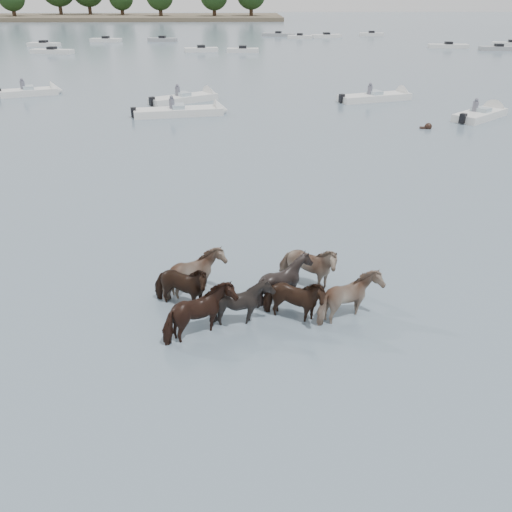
{
  "coord_description": "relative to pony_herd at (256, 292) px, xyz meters",
  "views": [
    {
      "loc": [
        -1.66,
        -12.45,
        7.58
      ],
      "look_at": [
        -1.28,
        0.31,
        1.1
      ],
      "focal_mm": 37.0,
      "sensor_mm": 36.0,
      "label": 1
    }
  ],
  "objects": [
    {
      "name": "ground",
      "position": [
        1.3,
        0.7,
        -0.56
      ],
      "size": [
        400.0,
        400.0,
        0.0
      ],
      "primitive_type": "plane",
      "color": "#4C5C6D",
      "rests_on": "ground"
    },
    {
      "name": "pony_herd",
      "position": [
        0.0,
        0.0,
        0.0
      ],
      "size": [
        6.26,
        4.11,
        1.54
      ],
      "color": "black",
      "rests_on": "ground"
    },
    {
      "name": "swimming_pony",
      "position": [
        11.01,
        19.98,
        -0.46
      ],
      "size": [
        0.72,
        0.44,
        0.44
      ],
      "color": "black",
      "rests_on": "ground"
    },
    {
      "name": "motorboat_a",
      "position": [
        -3.94,
        29.3,
        -0.33
      ],
      "size": [
        5.52,
        4.52,
        1.92
      ],
      "rotation": [
        0.0,
        0.0,
        0.61
      ],
      "color": "silver",
      "rests_on": "ground"
    },
    {
      "name": "motorboat_b",
      "position": [
        -3.67,
        24.34,
        -0.33
      ],
      "size": [
        6.55,
        2.75,
        1.92
      ],
      "rotation": [
        0.0,
        0.0,
        0.19
      ],
      "color": "silver",
      "rests_on": "ground"
    },
    {
      "name": "motorboat_c",
      "position": [
        10.62,
        29.27,
        -0.33
      ],
      "size": [
        6.29,
        3.51,
        1.92
      ],
      "rotation": [
        0.0,
        0.0,
        0.33
      ],
      "color": "silver",
      "rests_on": "ground"
    },
    {
      "name": "motorboat_d",
      "position": [
        15.85,
        23.08,
        -0.33
      ],
      "size": [
        4.82,
        4.49,
        1.92
      ],
      "rotation": [
        0.0,
        0.0,
        0.72
      ],
      "color": "silver",
      "rests_on": "ground"
    },
    {
      "name": "motorboat_f",
      "position": [
        -16.48,
        32.37,
        -0.33
      ],
      "size": [
        4.99,
        3.28,
        1.92
      ],
      "rotation": [
        0.0,
        0.0,
        0.39
      ],
      "color": "silver",
      "rests_on": "ground"
    },
    {
      "name": "distant_flotilla",
      "position": [
        1.89,
        73.38,
        -0.3
      ],
      "size": [
        105.18,
        29.91,
        0.93
      ],
      "color": "silver",
      "rests_on": "ground"
    }
  ]
}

